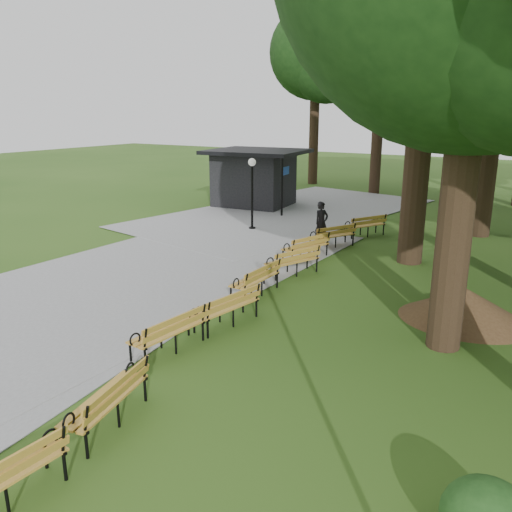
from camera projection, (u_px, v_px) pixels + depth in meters
The scene contains 15 objects.
ground at pixel (183, 337), 11.64m from camera, with size 100.00×100.00×0.00m, color #2B4F16.
path at pixel (143, 273), 16.10m from camera, with size 12.00×38.00×0.06m, color gray.
person at pixel (321, 223), 19.50m from camera, with size 0.58×0.38×1.59m, color black.
kiosk at pixel (254, 178), 27.05m from camera, with size 4.66×4.05×2.92m, color black, non-canonical shape.
lamp_post at pixel (252, 178), 21.42m from camera, with size 0.32×0.32×2.97m.
dirt_mound at pixel (465, 305), 12.43m from camera, with size 2.57×2.57×0.81m, color #47301C.
bench_1 at pixel (105, 400), 8.29m from camera, with size 1.90×0.64×0.88m, color #B6812A, non-canonical shape.
bench_2 at pixel (168, 331), 10.84m from camera, with size 1.90×0.64×0.88m, color #B6812A, non-canonical shape.
bench_3 at pixel (226, 307), 12.19m from camera, with size 1.90×0.64×0.88m, color #B6812A, non-canonical shape.
bench_4 at pixel (255, 279), 14.17m from camera, with size 1.90×0.64×0.88m, color #B6812A, non-canonical shape.
bench_5 at pixel (292, 261), 15.87m from camera, with size 1.90×0.64×0.88m, color #B6812A, non-canonical shape.
bench_6 at pixel (305, 247), 17.52m from camera, with size 1.90×0.64×0.88m, color #B6812A, non-canonical shape.
bench_7 at pixel (332, 236), 19.06m from camera, with size 1.90×0.64×0.88m, color #B6812A, non-canonical shape.
bench_8 at pixel (364, 225), 20.74m from camera, with size 1.90×0.64×0.88m, color #B6812A, non-canonical shape.
lawn_tree_4 at pixel (503, 31), 18.90m from camera, with size 7.39×7.39×11.36m.
Camera 1 is at (6.98, -8.30, 4.89)m, focal length 36.69 mm.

